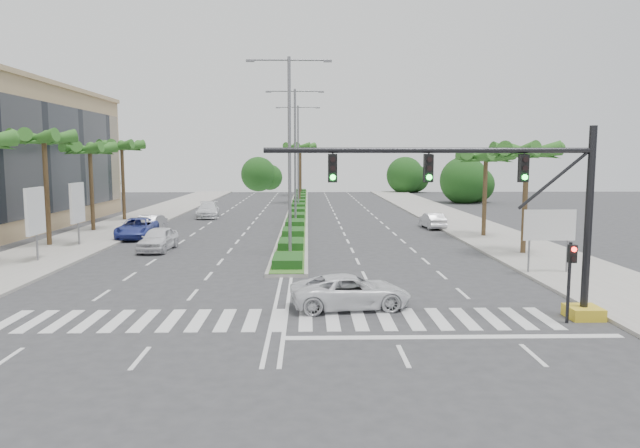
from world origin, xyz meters
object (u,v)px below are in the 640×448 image
object	(u,v)px
car_parked_a	(158,239)
car_crossing	(351,292)
car_parked_c	(137,228)
car_right	(432,221)
car_parked_d	(208,210)
car_parked_b	(149,225)

from	to	relation	value
car_parked_a	car_crossing	world-z (taller)	car_parked_a
car_parked_c	car_right	xyz separation A→B (m)	(23.60, 5.42, -0.08)
car_parked_d	car_crossing	size ratio (longest dim) A/B	1.09
car_parked_c	car_right	size ratio (longest dim) A/B	1.33
car_parked_b	car_right	bearing A→B (deg)	13.49
car_parked_d	car_right	bearing A→B (deg)	-30.20
car_parked_a	car_right	size ratio (longest dim) A/B	1.11
car_parked_c	car_parked_d	bearing A→B (deg)	75.31
car_parked_b	car_parked_d	world-z (taller)	car_parked_d
car_parked_b	car_parked_c	world-z (taller)	car_parked_c
car_parked_a	car_parked_c	size ratio (longest dim) A/B	0.84
car_parked_a	car_parked_d	world-z (taller)	car_parked_a
car_parked_d	car_crossing	world-z (taller)	car_parked_d
car_parked_d	car_parked_b	bearing A→B (deg)	-107.87
car_parked_b	car_crossing	xyz separation A→B (m)	(14.41, -22.87, -0.06)
car_crossing	car_parked_b	bearing A→B (deg)	24.37
car_parked_c	car_parked_d	xyz separation A→B (m)	(2.78, 14.73, 0.02)
car_parked_a	car_parked_b	world-z (taller)	car_parked_a
car_crossing	car_parked_d	bearing A→B (deg)	10.74
car_parked_a	car_right	distance (m)	23.42
car_parked_c	car_parked_b	bearing A→B (deg)	80.98
car_parked_a	car_parked_c	distance (m)	6.74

